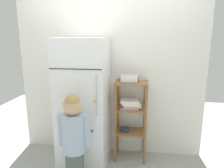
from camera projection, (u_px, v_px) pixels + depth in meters
ground_plane at (106, 163)px, 2.88m from camera, size 6.00×6.00×0.00m
kitchen_wall_back at (110, 80)px, 2.98m from camera, size 2.62×0.03×2.18m
refrigerator at (84, 103)px, 2.75m from camera, size 0.62×0.66×1.68m
child_standing at (74, 133)px, 2.28m from camera, size 0.36×0.26×1.10m
pantry_shelf_unit at (130, 112)px, 2.85m from camera, size 0.43×0.31×1.10m
fruit_bin at (130, 79)px, 2.77m from camera, size 0.23×0.18×0.09m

